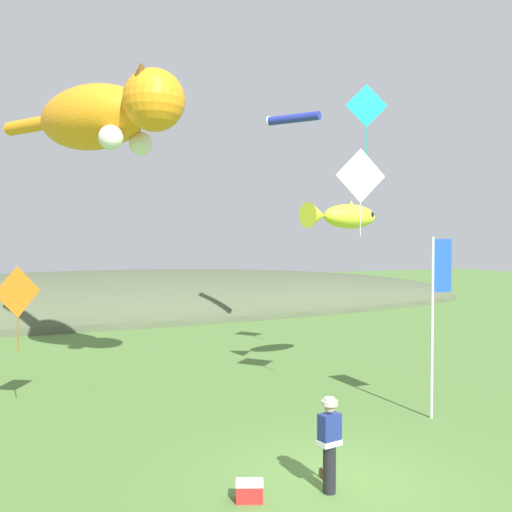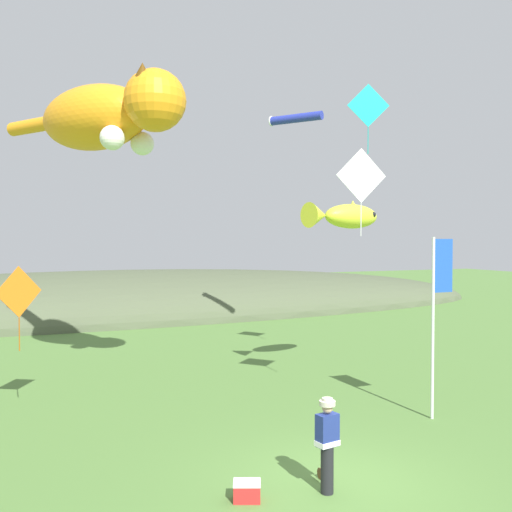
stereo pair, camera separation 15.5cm
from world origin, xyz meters
name	(u,v)px [view 1 (the left image)]	position (x,y,z in m)	size (l,w,h in m)	color
ground_plane	(340,484)	(0.00, 0.00, 0.00)	(120.00, 120.00, 0.00)	#517A38
distant_hill_ridge	(109,314)	(0.00, 26.94, 0.00)	(55.01, 13.52, 5.46)	#4C563D
festival_attendant	(329,442)	(-0.39, -0.26, 0.95)	(0.46, 0.33, 1.77)	black
kite_spool	(324,473)	(-0.16, 0.31, 0.11)	(0.12, 0.23, 0.23)	olive
picnic_cooler	(250,491)	(-1.87, 0.03, 0.18)	(0.58, 0.49, 0.36)	red
festival_banner_pole	(437,300)	(4.50, 2.46, 3.11)	(0.66, 0.08, 4.75)	silver
kite_giant_cat	(105,116)	(-2.88, 9.41, 8.63)	(5.06, 7.07, 2.46)	orange
kite_fish_windsock	(343,216)	(4.46, 6.98, 5.47)	(3.20, 1.56, 0.95)	yellow
kite_tube_streamer	(293,119)	(5.14, 11.92, 9.70)	(1.72, 2.15, 0.44)	#2633A5
kite_diamond_teal	(366,106)	(5.33, 6.89, 9.16)	(1.36, 0.50, 2.34)	#19BFBF
kite_diamond_white	(361,176)	(2.98, 3.74, 6.40)	(1.46, 0.20, 2.37)	white
kite_diamond_orange	(17,293)	(-5.56, 7.07, 3.28)	(1.16, 0.77, 2.27)	orange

